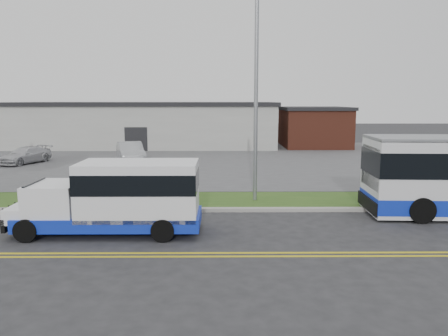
{
  "coord_description": "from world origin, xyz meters",
  "views": [
    {
      "loc": [
        1.47,
        -16.36,
        4.53
      ],
      "look_at": [
        1.61,
        2.47,
        1.6
      ],
      "focal_mm": 35.0,
      "sensor_mm": 36.0,
      "label": 1
    }
  ],
  "objects_px": {
    "streetlight_near": "(256,84)",
    "pedestrian": "(102,178)",
    "shuttle_bus": "(121,195)",
    "parked_car_b": "(25,155)",
    "parked_car_a": "(130,153)"
  },
  "relations": [
    {
      "from": "streetlight_near",
      "to": "pedestrian",
      "type": "distance_m",
      "value": 8.45
    },
    {
      "from": "streetlight_near",
      "to": "shuttle_bus",
      "type": "relative_size",
      "value": 1.47
    },
    {
      "from": "pedestrian",
      "to": "parked_car_b",
      "type": "height_order",
      "value": "pedestrian"
    },
    {
      "from": "streetlight_near",
      "to": "shuttle_bus",
      "type": "bearing_deg",
      "value": -137.52
    },
    {
      "from": "streetlight_near",
      "to": "parked_car_b",
      "type": "xyz_separation_m",
      "value": [
        -15.41,
        11.71,
        -4.55
      ]
    },
    {
      "from": "shuttle_bus",
      "to": "pedestrian",
      "type": "height_order",
      "value": "shuttle_bus"
    },
    {
      "from": "shuttle_bus",
      "to": "pedestrian",
      "type": "bearing_deg",
      "value": 110.86
    },
    {
      "from": "pedestrian",
      "to": "parked_car_a",
      "type": "distance_m",
      "value": 10.29
    },
    {
      "from": "pedestrian",
      "to": "parked_car_a",
      "type": "height_order",
      "value": "pedestrian"
    },
    {
      "from": "parked_car_a",
      "to": "parked_car_b",
      "type": "distance_m",
      "value": 7.49
    },
    {
      "from": "parked_car_b",
      "to": "streetlight_near",
      "type": "bearing_deg",
      "value": -15.66
    },
    {
      "from": "parked_car_a",
      "to": "parked_car_b",
      "type": "height_order",
      "value": "parked_car_a"
    },
    {
      "from": "streetlight_near",
      "to": "parked_car_a",
      "type": "xyz_separation_m",
      "value": [
        -7.92,
        11.53,
        -4.37
      ]
    },
    {
      "from": "parked_car_a",
      "to": "shuttle_bus",
      "type": "bearing_deg",
      "value": -98.01
    },
    {
      "from": "pedestrian",
      "to": "parked_car_a",
      "type": "bearing_deg",
      "value": -97.62
    }
  ]
}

